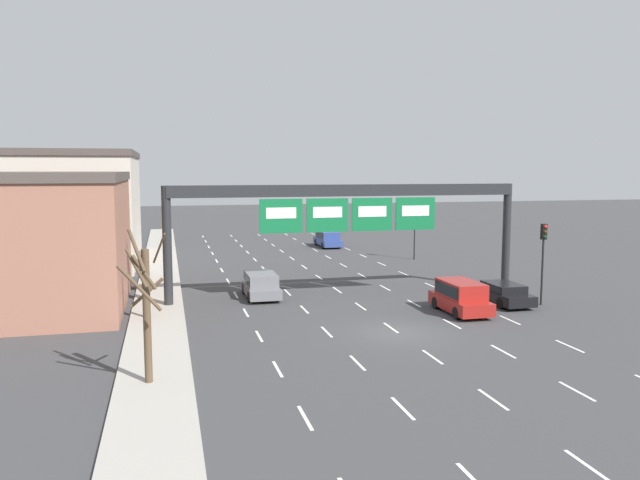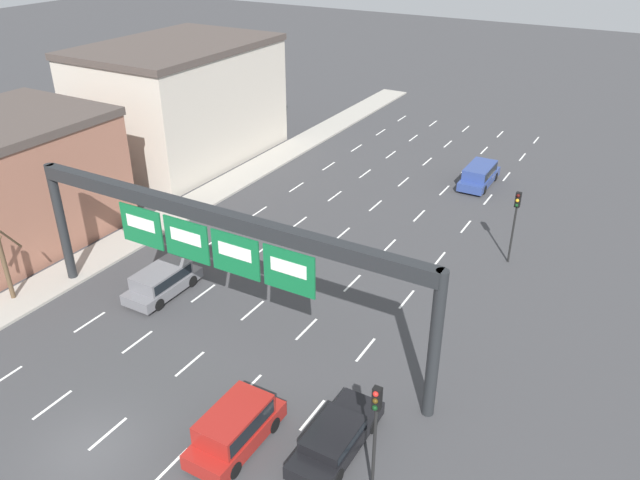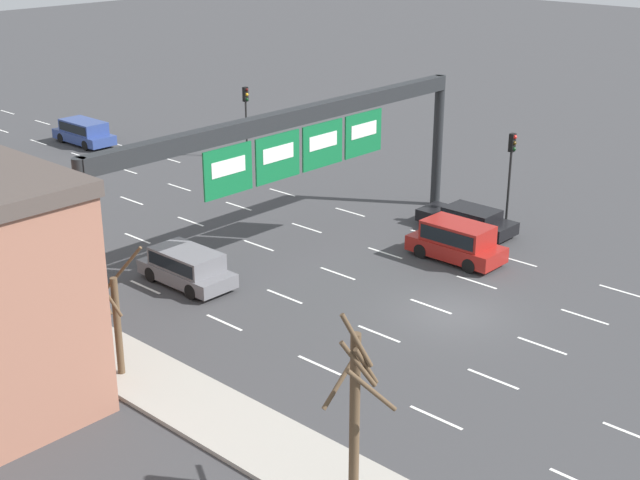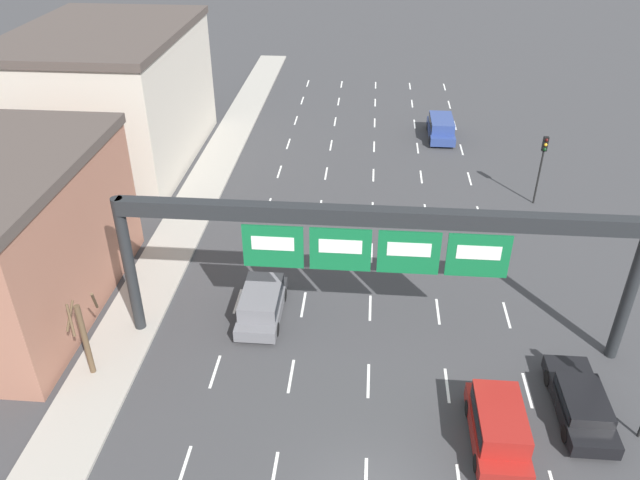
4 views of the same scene
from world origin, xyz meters
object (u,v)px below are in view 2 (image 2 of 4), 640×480
at_px(suv_red, 235,426).
at_px(suv_blue, 479,174).
at_px(car_black, 336,437).
at_px(suv_grey, 162,280).
at_px(traffic_light_near_gantry, 516,213).
at_px(traffic_light_mid_block, 376,419).
at_px(tree_bare_closest, 5,264).
at_px(sign_gantry, 214,235).

xyz_separation_m(suv_red, suv_blue, (0.34, 30.15, -0.08)).
xyz_separation_m(car_black, suv_grey, (-13.49, 5.09, 0.19)).
bearing_deg(traffic_light_near_gantry, suv_blue, 115.80).
distance_m(suv_blue, traffic_light_mid_block, 29.94).
bearing_deg(traffic_light_mid_block, suv_red, -172.17).
bearing_deg(traffic_light_near_gantry, suv_red, -105.42).
distance_m(suv_red, traffic_light_mid_block, 6.06).
bearing_deg(traffic_light_near_gantry, tree_bare_closest, -141.78).
bearing_deg(suv_red, traffic_light_mid_block, 7.83).
bearing_deg(suv_red, car_black, 26.08).
xyz_separation_m(suv_red, car_black, (3.49, 1.71, -0.31)).
distance_m(traffic_light_mid_block, tree_bare_closest, 22.16).
bearing_deg(car_black, suv_grey, 159.33).
distance_m(suv_blue, traffic_light_near_gantry, 11.90).
distance_m(sign_gantry, tree_bare_closest, 12.58).
bearing_deg(tree_bare_closest, sign_gantry, 14.47).
bearing_deg(traffic_light_mid_block, traffic_light_near_gantry, 90.31).
bearing_deg(tree_bare_closest, suv_blue, 58.73).
height_order(traffic_light_near_gantry, tree_bare_closest, tree_bare_closest).
bearing_deg(sign_gantry, tree_bare_closest, -165.53).
bearing_deg(car_black, traffic_light_mid_block, -25.11).
xyz_separation_m(suv_red, suv_grey, (-10.00, 6.80, -0.12)).
xyz_separation_m(sign_gantry, suv_grey, (-5.17, 1.44, -4.75)).
bearing_deg(suv_red, suv_blue, 89.36).
height_order(suv_red, traffic_light_near_gantry, traffic_light_near_gantry).
bearing_deg(sign_gantry, car_black, -23.67).
distance_m(car_black, traffic_light_mid_block, 3.51).
bearing_deg(sign_gantry, suv_blue, 78.23).
xyz_separation_m(sign_gantry, traffic_light_mid_block, (10.35, -4.60, -2.24)).
height_order(traffic_light_near_gantry, traffic_light_mid_block, traffic_light_mid_block).
height_order(suv_red, suv_grey, suv_red).
height_order(suv_blue, suv_grey, suv_blue).
xyz_separation_m(suv_blue, car_black, (3.16, -28.44, -0.23)).
distance_m(suv_blue, car_black, 28.61).
relative_size(suv_grey, traffic_light_mid_block, 0.94).
xyz_separation_m(car_black, tree_bare_closest, (-20.05, 0.62, 1.55)).
bearing_deg(suv_grey, car_black, -20.67).
relative_size(suv_grey, traffic_light_near_gantry, 0.99).
distance_m(sign_gantry, suv_blue, 25.76).
xyz_separation_m(car_black, traffic_light_near_gantry, (1.92, 17.93, 2.55)).
xyz_separation_m(sign_gantry, suv_red, (4.83, -5.36, -4.64)).
height_order(sign_gantry, suv_blue, sign_gantry).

